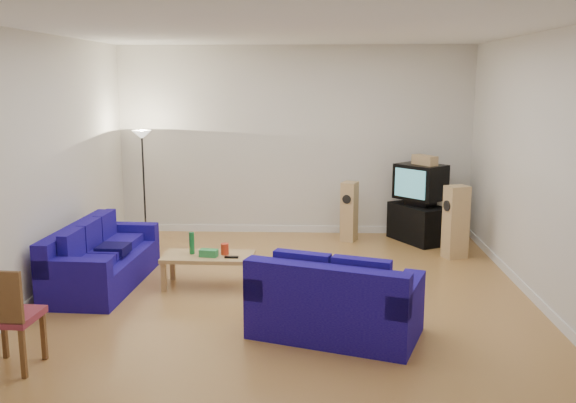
{
  "coord_description": "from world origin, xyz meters",
  "views": [
    {
      "loc": [
        0.33,
        -7.67,
        2.67
      ],
      "look_at": [
        0.0,
        0.4,
        1.1
      ],
      "focal_mm": 40.0,
      "sensor_mm": 36.0,
      "label": 1
    }
  ],
  "objects_px": {
    "sofa_three_seat": "(99,263)",
    "coffee_table": "(208,259)",
    "sofa_loveseat": "(334,307)",
    "television": "(420,182)",
    "tv_stand": "(418,223)"
  },
  "relations": [
    {
      "from": "sofa_three_seat",
      "to": "coffee_table",
      "type": "distance_m",
      "value": 1.43
    },
    {
      "from": "sofa_loveseat",
      "to": "television",
      "type": "height_order",
      "value": "television"
    },
    {
      "from": "sofa_loveseat",
      "to": "coffee_table",
      "type": "height_order",
      "value": "sofa_loveseat"
    },
    {
      "from": "sofa_loveseat",
      "to": "tv_stand",
      "type": "xyz_separation_m",
      "value": [
        1.51,
        4.02,
        -0.02
      ]
    },
    {
      "from": "sofa_three_seat",
      "to": "sofa_loveseat",
      "type": "relative_size",
      "value": 1.1
    },
    {
      "from": "coffee_table",
      "to": "tv_stand",
      "type": "height_order",
      "value": "tv_stand"
    },
    {
      "from": "coffee_table",
      "to": "television",
      "type": "relative_size",
      "value": 1.29
    },
    {
      "from": "sofa_three_seat",
      "to": "coffee_table",
      "type": "height_order",
      "value": "sofa_three_seat"
    },
    {
      "from": "tv_stand",
      "to": "television",
      "type": "bearing_deg",
      "value": 132.83
    },
    {
      "from": "sofa_three_seat",
      "to": "coffee_table",
      "type": "bearing_deg",
      "value": 93.12
    },
    {
      "from": "sofa_loveseat",
      "to": "television",
      "type": "distance_m",
      "value": 4.38
    },
    {
      "from": "sofa_loveseat",
      "to": "television",
      "type": "relative_size",
      "value": 2.1
    },
    {
      "from": "sofa_loveseat",
      "to": "coffee_table",
      "type": "xyz_separation_m",
      "value": [
        -1.57,
        1.57,
        0.05
      ]
    },
    {
      "from": "tv_stand",
      "to": "television",
      "type": "distance_m",
      "value": 0.69
    },
    {
      "from": "coffee_table",
      "to": "tv_stand",
      "type": "xyz_separation_m",
      "value": [
        3.08,
        2.45,
        -0.06
      ]
    }
  ]
}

